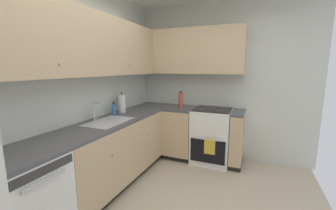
% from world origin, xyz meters
% --- Properties ---
extents(wall_back, '(4.05, 0.05, 2.68)m').
position_xyz_m(wall_back, '(0.00, 1.49, 1.34)').
color(wall_back, silver).
rests_on(wall_back, ground_plane).
extents(wall_right, '(0.05, 3.04, 2.68)m').
position_xyz_m(wall_right, '(2.00, 0.00, 1.34)').
color(wall_right, silver).
rests_on(wall_right, ground_plane).
extents(dishwasher, '(0.60, 0.63, 0.87)m').
position_xyz_m(dishwasher, '(-0.80, 1.17, 0.43)').
color(dishwasher, white).
rests_on(dishwasher, ground_plane).
extents(lower_cabinets_back, '(1.86, 0.62, 0.87)m').
position_xyz_m(lower_cabinets_back, '(0.44, 1.17, 0.44)').
color(lower_cabinets_back, tan).
rests_on(lower_cabinets_back, ground_plane).
extents(countertop_back, '(3.07, 0.60, 0.03)m').
position_xyz_m(countertop_back, '(0.44, 1.17, 0.88)').
color(countertop_back, '#4C4C51').
rests_on(countertop_back, lower_cabinets_back).
extents(lower_cabinets_right, '(0.62, 1.31, 0.87)m').
position_xyz_m(lower_cabinets_right, '(1.68, 0.36, 0.44)').
color(lower_cabinets_right, tan).
rests_on(lower_cabinets_right, ground_plane).
extents(countertop_right, '(0.60, 1.31, 0.03)m').
position_xyz_m(countertop_right, '(1.67, 0.36, 0.88)').
color(countertop_right, '#4C4C51').
rests_on(countertop_right, lower_cabinets_right).
extents(oven_range, '(0.68, 0.62, 1.05)m').
position_xyz_m(oven_range, '(1.69, 0.07, 0.46)').
color(oven_range, white).
rests_on(oven_range, ground_plane).
extents(upper_cabinets_back, '(2.75, 0.34, 0.75)m').
position_xyz_m(upper_cabinets_back, '(0.28, 1.31, 1.86)').
color(upper_cabinets_back, tan).
extents(upper_cabinets_right, '(0.32, 1.86, 0.75)m').
position_xyz_m(upper_cabinets_right, '(1.81, 0.54, 1.86)').
color(upper_cabinets_right, tan).
extents(sink, '(0.63, 0.40, 0.10)m').
position_xyz_m(sink, '(0.34, 1.14, 0.86)').
color(sink, '#B7B7BC').
rests_on(sink, countertop_back).
extents(faucet, '(0.07, 0.16, 0.25)m').
position_xyz_m(faucet, '(0.35, 1.35, 1.05)').
color(faucet, silver).
rests_on(faucet, countertop_back).
extents(soap_bottle, '(0.07, 0.07, 0.19)m').
position_xyz_m(soap_bottle, '(0.74, 1.35, 0.99)').
color(soap_bottle, '#3F72BF').
rests_on(soap_bottle, countertop_back).
extents(paper_towel_roll, '(0.11, 0.11, 0.33)m').
position_xyz_m(paper_towel_roll, '(0.92, 1.33, 1.04)').
color(paper_towel_roll, white).
rests_on(paper_towel_roll, countertop_back).
extents(oil_bottle, '(0.08, 0.08, 0.28)m').
position_xyz_m(oil_bottle, '(1.67, 0.63, 1.03)').
color(oil_bottle, '#BF4C3F').
rests_on(oil_bottle, countertop_right).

